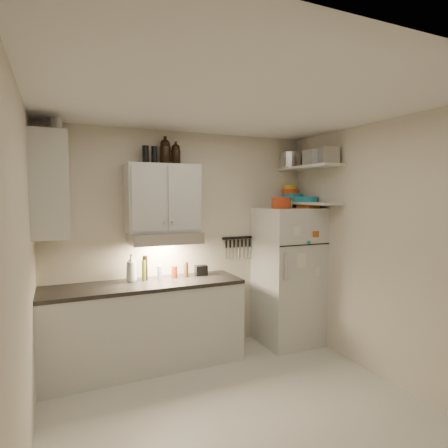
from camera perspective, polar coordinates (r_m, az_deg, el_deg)
name	(u,v)px	position (r m, az deg, el deg)	size (l,w,h in m)	color
floor	(240,414)	(3.59, 2.52, -26.91)	(3.20, 3.00, 0.02)	silver
ceiling	(241,101)	(3.16, 2.68, 18.18)	(3.20, 3.00, 0.02)	white
back_wall	(184,242)	(4.50, -6.10, -2.73)	(3.20, 0.02, 2.60)	beige
left_wall	(21,280)	(2.81, -28.53, -7.56)	(0.02, 3.00, 2.60)	beige
right_wall	(384,251)	(4.10, 23.18, -3.77)	(0.02, 3.00, 2.60)	beige
base_cabinet	(145,327)	(4.27, -11.94, -15.08)	(2.10, 0.60, 0.88)	silver
countertop	(144,285)	(4.14, -12.04, -9.07)	(2.10, 0.62, 0.04)	black
upper_cabinet	(163,198)	(4.22, -9.30, 3.90)	(0.80, 0.33, 0.75)	silver
side_cabinet	(50,185)	(3.94, -25.02, 5.35)	(0.33, 0.55, 1.00)	silver
range_hood	(165,238)	(4.18, -9.00, -2.07)	(0.76, 0.46, 0.12)	silver
fridge	(288,276)	(4.81, 9.73, -7.75)	(0.70, 0.68, 1.70)	silver
shelf_hi	(309,167)	(4.73, 12.90, 8.44)	(0.30, 0.95, 0.03)	silver
shelf_lo	(309,203)	(4.71, 12.81, 3.10)	(0.30, 0.95, 0.03)	silver
knife_strip	(237,238)	(4.74, 2.07, -2.11)	(0.42, 0.02, 0.03)	black
dutch_oven	(281,203)	(4.49, 8.73, 3.20)	(0.23, 0.23, 0.13)	#A73113
book_stack	(308,205)	(4.68, 12.67, 2.82)	(0.18, 0.22, 0.07)	#B35416
spice_jar	(290,204)	(4.68, 10.03, 2.97)	(0.06, 0.06, 0.09)	silver
stock_pot	(290,160)	(4.97, 10.07, 9.57)	(0.27, 0.27, 0.19)	silver
tin_a	(313,158)	(4.62, 13.36, 9.83)	(0.18, 0.16, 0.18)	#AAAAAD
tin_b	(329,156)	(4.52, 15.65, 9.99)	(0.19, 0.19, 0.19)	#AAAAAD
bowl_teal	(293,198)	(4.99, 10.42, 3.97)	(0.26, 0.26, 0.10)	teal
bowl_orange	(290,191)	(5.05, 9.97, 4.91)	(0.21, 0.21, 0.06)	#F44016
bowl_yellow	(290,187)	(5.05, 9.98, 5.56)	(0.16, 0.16, 0.05)	gold
plates	(306,199)	(4.76, 12.40, 3.71)	(0.27, 0.27, 0.07)	teal
growler_a	(165,152)	(4.34, -8.95, 10.83)	(0.12, 0.12, 0.29)	black
growler_b	(176,154)	(4.34, -7.34, 10.50)	(0.10, 0.10, 0.24)	black
thermos_a	(154,155)	(4.26, -10.57, 10.26)	(0.07, 0.07, 0.19)	black
thermos_b	(146,155)	(4.26, -11.86, 10.28)	(0.07, 0.07, 0.20)	black
side_jar	(56,125)	(4.07, -24.25, 13.53)	(0.12, 0.12, 0.16)	silver
soap_bottle	(131,266)	(4.19, -13.93, -6.28)	(0.13, 0.13, 0.34)	silver
pepper_mill	(186,269)	(4.35, -5.83, -6.89)	(0.05, 0.05, 0.18)	brown
oil_bottle	(144,270)	(4.22, -12.14, -6.94)	(0.04, 0.04, 0.23)	#4D5C17
vinegar_bottle	(145,268)	(4.24, -11.93, -6.56)	(0.06, 0.06, 0.28)	black
clear_bottle	(160,272)	(4.26, -9.79, -7.28)	(0.05, 0.05, 0.16)	silver
red_jar	(174,272)	(4.32, -7.56, -7.25)	(0.07, 0.07, 0.14)	#A73113
caddy	(201,270)	(4.42, -3.51, -7.07)	(0.14, 0.10, 0.12)	black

